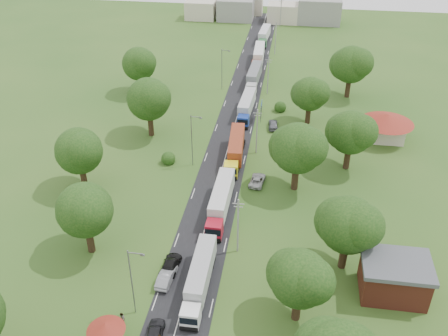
% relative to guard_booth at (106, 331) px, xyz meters
% --- Properties ---
extents(ground, '(260.00, 260.00, 0.00)m').
position_rel_guard_booth_xyz_m(ground, '(7.20, 25.00, -2.16)').
color(ground, '#2A511B').
rests_on(ground, ground).
extents(road, '(8.00, 200.00, 0.04)m').
position_rel_guard_booth_xyz_m(road, '(7.20, 45.00, -2.16)').
color(road, black).
rests_on(road, ground).
extents(guard_booth, '(4.40, 4.40, 3.45)m').
position_rel_guard_booth_xyz_m(guard_booth, '(0.00, 0.00, 0.00)').
color(guard_booth, beige).
rests_on(guard_booth, ground).
extents(info_sign, '(0.12, 3.10, 4.10)m').
position_rel_guard_booth_xyz_m(info_sign, '(12.40, 60.00, 0.84)').
color(info_sign, slate).
rests_on(info_sign, ground).
extents(pole_1, '(1.60, 0.24, 9.00)m').
position_rel_guard_booth_xyz_m(pole_1, '(12.70, 18.00, 2.52)').
color(pole_1, gray).
rests_on(pole_1, ground).
extents(pole_2, '(1.60, 0.24, 9.00)m').
position_rel_guard_booth_xyz_m(pole_2, '(12.70, 46.00, 2.52)').
color(pole_2, gray).
rests_on(pole_2, ground).
extents(pole_3, '(1.60, 0.24, 9.00)m').
position_rel_guard_booth_xyz_m(pole_3, '(12.70, 74.00, 2.52)').
color(pole_3, gray).
rests_on(pole_3, ground).
extents(pole_4, '(1.60, 0.24, 9.00)m').
position_rel_guard_booth_xyz_m(pole_4, '(12.70, 102.00, 2.52)').
color(pole_4, gray).
rests_on(pole_4, ground).
extents(pole_5, '(1.60, 0.24, 9.00)m').
position_rel_guard_booth_xyz_m(pole_5, '(12.70, 130.00, 2.52)').
color(pole_5, gray).
rests_on(pole_5, ground).
extents(lamp_0, '(2.03, 0.22, 10.00)m').
position_rel_guard_booth_xyz_m(lamp_0, '(1.85, 5.00, 3.39)').
color(lamp_0, slate).
rests_on(lamp_0, ground).
extents(lamp_1, '(2.03, 0.22, 10.00)m').
position_rel_guard_booth_xyz_m(lamp_1, '(1.85, 40.00, 3.39)').
color(lamp_1, slate).
rests_on(lamp_1, ground).
extents(lamp_2, '(2.03, 0.22, 10.00)m').
position_rel_guard_booth_xyz_m(lamp_2, '(1.85, 75.00, 3.39)').
color(lamp_2, slate).
rests_on(lamp_2, ground).
extents(tree_2, '(8.00, 8.00, 10.10)m').
position_rel_guard_booth_xyz_m(tree_2, '(21.19, 7.14, 4.43)').
color(tree_2, '#382616').
rests_on(tree_2, ground).
extents(tree_3, '(8.80, 8.80, 11.07)m').
position_rel_guard_booth_xyz_m(tree_3, '(27.19, 17.16, 5.06)').
color(tree_3, '#382616').
rests_on(tree_3, ground).
extents(tree_4, '(9.60, 9.60, 12.05)m').
position_rel_guard_booth_xyz_m(tree_4, '(20.19, 35.17, 5.69)').
color(tree_4, '#382616').
rests_on(tree_4, ground).
extents(tree_5, '(8.80, 8.80, 11.07)m').
position_rel_guard_booth_xyz_m(tree_5, '(29.19, 43.16, 5.06)').
color(tree_5, '#382616').
rests_on(tree_5, ground).
extents(tree_6, '(8.00, 8.00, 10.10)m').
position_rel_guard_booth_xyz_m(tree_6, '(22.19, 60.14, 4.43)').
color(tree_6, '#382616').
rests_on(tree_6, ground).
extents(tree_7, '(9.60, 9.60, 12.05)m').
position_rel_guard_booth_xyz_m(tree_7, '(31.19, 75.17, 5.69)').
color(tree_7, '#382616').
rests_on(tree_7, ground).
extents(tree_10, '(8.80, 8.80, 11.07)m').
position_rel_guard_booth_xyz_m(tree_10, '(-7.81, 15.16, 5.06)').
color(tree_10, '#382616').
rests_on(tree_10, ground).
extents(tree_11, '(8.80, 8.80, 11.07)m').
position_rel_guard_booth_xyz_m(tree_11, '(-14.81, 30.16, 5.06)').
color(tree_11, '#382616').
rests_on(tree_11, ground).
extents(tree_12, '(9.60, 9.60, 12.05)m').
position_rel_guard_booth_xyz_m(tree_12, '(-8.81, 50.17, 5.69)').
color(tree_12, '#382616').
rests_on(tree_12, ground).
extents(tree_13, '(8.80, 8.80, 11.07)m').
position_rel_guard_booth_xyz_m(tree_13, '(-16.81, 70.16, 5.06)').
color(tree_13, '#382616').
rests_on(tree_13, ground).
extents(house_brick, '(8.60, 6.60, 5.20)m').
position_rel_guard_booth_xyz_m(house_brick, '(33.20, 13.00, 0.48)').
color(house_brick, maroon).
rests_on(house_brick, ground).
extents(house_cream, '(10.08, 10.08, 5.80)m').
position_rel_guard_booth_xyz_m(house_cream, '(37.20, 55.00, 1.48)').
color(house_cream, beige).
rests_on(house_cream, ground).
extents(distant_town, '(52.00, 8.00, 8.00)m').
position_rel_guard_booth_xyz_m(distant_town, '(7.88, 135.00, 1.32)').
color(distant_town, gray).
rests_on(distant_town, ground).
extents(truck_0, '(2.40, 13.69, 3.80)m').
position_rel_guard_booth_xyz_m(truck_0, '(8.82, 10.02, -0.15)').
color(truck_0, white).
rests_on(truck_0, ground).
extents(truck_1, '(2.60, 14.54, 4.03)m').
position_rel_guard_booth_xyz_m(truck_1, '(8.95, 26.66, -0.03)').
color(truck_1, maroon).
rests_on(truck_1, ground).
extents(truck_2, '(3.24, 14.57, 4.02)m').
position_rel_guard_booth_xyz_m(truck_2, '(9.14, 43.17, -0.03)').
color(truck_2, yellow).
rests_on(truck_2, ground).
extents(truck_3, '(2.88, 13.88, 3.84)m').
position_rel_guard_booth_xyz_m(truck_3, '(9.07, 61.84, -0.13)').
color(truck_3, navy).
rests_on(truck_3, ground).
extents(truck_4, '(2.92, 14.26, 3.94)m').
position_rel_guard_booth_xyz_m(truck_4, '(9.01, 78.89, -0.07)').
color(truck_4, '#B7B7B7').
rests_on(truck_4, ground).
extents(truck_5, '(2.87, 14.59, 4.04)m').
position_rel_guard_booth_xyz_m(truck_5, '(8.80, 94.04, -0.02)').
color(truck_5, '#BB421C').
rests_on(truck_5, ground).
extents(truck_6, '(2.98, 13.62, 3.76)m').
position_rel_guard_booth_xyz_m(truck_6, '(8.80, 112.47, -0.17)').
color(truck_6, '#256230').
rests_on(truck_6, ground).
extents(car_lane_front, '(2.33, 4.91, 1.62)m').
position_rel_guard_booth_xyz_m(car_lane_front, '(5.12, 1.50, -1.35)').
color(car_lane_front, black).
rests_on(car_lane_front, ground).
extents(car_lane_mid, '(2.12, 4.95, 1.59)m').
position_rel_guard_booth_xyz_m(car_lane_mid, '(4.20, 10.73, -1.37)').
color(car_lane_mid, gray).
rests_on(car_lane_mid, ground).
extents(car_lane_rear, '(2.34, 5.36, 1.53)m').
position_rel_guard_booth_xyz_m(car_lane_rear, '(4.20, 13.00, -1.40)').
color(car_lane_rear, black).
rests_on(car_lane_rear, ground).
extents(car_verge_near, '(2.86, 5.18, 1.37)m').
position_rel_guard_booth_xyz_m(car_verge_near, '(13.88, 35.64, -1.48)').
color(car_verge_near, '#BCBCBC').
rests_on(car_verge_near, ground).
extents(car_verge_far, '(2.27, 4.77, 1.58)m').
position_rel_guard_booth_xyz_m(car_verge_far, '(15.20, 56.68, -1.38)').
color(car_verge_far, '#595B61').
rests_on(car_verge_far, ground).
extents(pedestrian_booth, '(0.94, 1.04, 1.74)m').
position_rel_guard_booth_xyz_m(pedestrian_booth, '(0.70, 3.00, -1.30)').
color(pedestrian_booth, gray).
rests_on(pedestrian_booth, ground).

